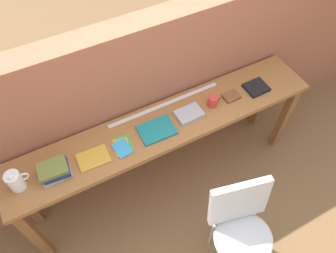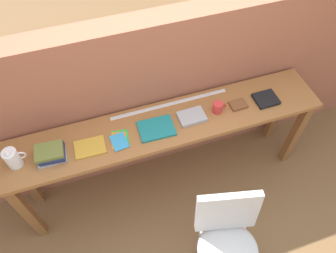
{
  "view_description": "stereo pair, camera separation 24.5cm",
  "coord_description": "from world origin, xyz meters",
  "px_view_note": "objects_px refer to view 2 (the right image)",
  "views": [
    {
      "loc": [
        -0.69,
        -1.05,
        2.86
      ],
      "look_at": [
        0.0,
        0.25,
        0.9
      ],
      "focal_mm": 35.0,
      "sensor_mm": 36.0,
      "label": 1
    },
    {
      "loc": [
        -0.46,
        -1.14,
        2.86
      ],
      "look_at": [
        0.0,
        0.25,
        0.9
      ],
      "focal_mm": 35.0,
      "sensor_mm": 36.0,
      "label": 2
    }
  ],
  "objects_px": {
    "chair_white_moulded": "(227,237)",
    "mug": "(218,107)",
    "book_stack_leftmost": "(51,153)",
    "book_open_centre": "(156,128)",
    "pitcher_white": "(13,158)",
    "magazine_cycling": "(90,147)",
    "leather_journal_brown": "(238,105)",
    "pamphlet_pile_colourful": "(120,140)",
    "book_repair_rightmost": "(266,99)"
  },
  "relations": [
    {
      "from": "pamphlet_pile_colourful",
      "to": "mug",
      "type": "bearing_deg",
      "value": 2.29
    },
    {
      "from": "pitcher_white",
      "to": "mug",
      "type": "height_order",
      "value": "pitcher_white"
    },
    {
      "from": "book_open_centre",
      "to": "mug",
      "type": "bearing_deg",
      "value": 4.15
    },
    {
      "from": "pitcher_white",
      "to": "book_stack_leftmost",
      "type": "bearing_deg",
      "value": -3.91
    },
    {
      "from": "chair_white_moulded",
      "to": "book_stack_leftmost",
      "type": "height_order",
      "value": "book_stack_leftmost"
    },
    {
      "from": "magazine_cycling",
      "to": "pitcher_white",
      "type": "bearing_deg",
      "value": 178.94
    },
    {
      "from": "book_open_centre",
      "to": "mug",
      "type": "xyz_separation_m",
      "value": [
        0.51,
        0.02,
        0.04
      ]
    },
    {
      "from": "book_open_centre",
      "to": "book_repair_rightmost",
      "type": "height_order",
      "value": "book_repair_rightmost"
    },
    {
      "from": "magazine_cycling",
      "to": "leather_journal_brown",
      "type": "height_order",
      "value": "leather_journal_brown"
    },
    {
      "from": "pitcher_white",
      "to": "leather_journal_brown",
      "type": "height_order",
      "value": "pitcher_white"
    },
    {
      "from": "book_open_centre",
      "to": "mug",
      "type": "relative_size",
      "value": 2.41
    },
    {
      "from": "chair_white_moulded",
      "to": "pitcher_white",
      "type": "height_order",
      "value": "pitcher_white"
    },
    {
      "from": "chair_white_moulded",
      "to": "mug",
      "type": "xyz_separation_m",
      "value": [
        0.24,
        0.84,
        0.4
      ]
    },
    {
      "from": "chair_white_moulded",
      "to": "book_stack_leftmost",
      "type": "xyz_separation_m",
      "value": [
        -1.04,
        0.82,
        0.39
      ]
    },
    {
      "from": "pitcher_white",
      "to": "leather_journal_brown",
      "type": "bearing_deg",
      "value": -0.05
    },
    {
      "from": "pamphlet_pile_colourful",
      "to": "leather_journal_brown",
      "type": "xyz_separation_m",
      "value": [
        0.97,
        0.03,
        0.01
      ]
    },
    {
      "from": "magazine_cycling",
      "to": "mug",
      "type": "bearing_deg",
      "value": 3.89
    },
    {
      "from": "book_open_centre",
      "to": "book_repair_rightmost",
      "type": "bearing_deg",
      "value": 1.96
    },
    {
      "from": "pamphlet_pile_colourful",
      "to": "leather_journal_brown",
      "type": "distance_m",
      "value": 0.97
    },
    {
      "from": "book_stack_leftmost",
      "to": "book_open_centre",
      "type": "xyz_separation_m",
      "value": [
        0.77,
        -0.0,
        -0.03
      ]
    },
    {
      "from": "book_repair_rightmost",
      "to": "book_stack_leftmost",
      "type": "bearing_deg",
      "value": 179.34
    },
    {
      "from": "chair_white_moulded",
      "to": "mug",
      "type": "height_order",
      "value": "mug"
    },
    {
      "from": "pamphlet_pile_colourful",
      "to": "book_open_centre",
      "type": "distance_m",
      "value": 0.29
    },
    {
      "from": "book_stack_leftmost",
      "to": "magazine_cycling",
      "type": "relative_size",
      "value": 0.95
    },
    {
      "from": "book_stack_leftmost",
      "to": "book_open_centre",
      "type": "distance_m",
      "value": 0.77
    },
    {
      "from": "book_open_centre",
      "to": "mug",
      "type": "distance_m",
      "value": 0.51
    },
    {
      "from": "pitcher_white",
      "to": "book_open_centre",
      "type": "height_order",
      "value": "pitcher_white"
    },
    {
      "from": "pamphlet_pile_colourful",
      "to": "book_repair_rightmost",
      "type": "distance_m",
      "value": 1.21
    },
    {
      "from": "mug",
      "to": "leather_journal_brown",
      "type": "distance_m",
      "value": 0.18
    },
    {
      "from": "book_repair_rightmost",
      "to": "leather_journal_brown",
      "type": "bearing_deg",
      "value": 175.12
    },
    {
      "from": "mug",
      "to": "book_repair_rightmost",
      "type": "height_order",
      "value": "mug"
    },
    {
      "from": "book_stack_leftmost",
      "to": "book_repair_rightmost",
      "type": "distance_m",
      "value": 1.69
    },
    {
      "from": "book_stack_leftmost",
      "to": "book_open_centre",
      "type": "relative_size",
      "value": 0.79
    },
    {
      "from": "pitcher_white",
      "to": "magazine_cycling",
      "type": "height_order",
      "value": "pitcher_white"
    },
    {
      "from": "magazine_cycling",
      "to": "leather_journal_brown",
      "type": "relative_size",
      "value": 1.68
    },
    {
      "from": "pitcher_white",
      "to": "chair_white_moulded",
      "type": "bearing_deg",
      "value": -33.25
    },
    {
      "from": "book_open_centre",
      "to": "mug",
      "type": "height_order",
      "value": "mug"
    },
    {
      "from": "pitcher_white",
      "to": "book_repair_rightmost",
      "type": "distance_m",
      "value": 1.93
    },
    {
      "from": "book_open_centre",
      "to": "leather_journal_brown",
      "type": "height_order",
      "value": "leather_journal_brown"
    },
    {
      "from": "chair_white_moulded",
      "to": "leather_journal_brown",
      "type": "height_order",
      "value": "leather_journal_brown"
    },
    {
      "from": "mug",
      "to": "pamphlet_pile_colourful",
      "type": "bearing_deg",
      "value": -177.71
    },
    {
      "from": "chair_white_moulded",
      "to": "magazine_cycling",
      "type": "bearing_deg",
      "value": 133.57
    },
    {
      "from": "chair_white_moulded",
      "to": "mug",
      "type": "distance_m",
      "value": 0.96
    },
    {
      "from": "chair_white_moulded",
      "to": "book_stack_leftmost",
      "type": "bearing_deg",
      "value": 141.58
    },
    {
      "from": "pitcher_white",
      "to": "magazine_cycling",
      "type": "bearing_deg",
      "value": -3.27
    },
    {
      "from": "mug",
      "to": "book_stack_leftmost",
      "type": "bearing_deg",
      "value": -179.24
    },
    {
      "from": "book_stack_leftmost",
      "to": "book_repair_rightmost",
      "type": "height_order",
      "value": "book_stack_leftmost"
    },
    {
      "from": "leather_journal_brown",
      "to": "book_repair_rightmost",
      "type": "xyz_separation_m",
      "value": [
        0.24,
        -0.02,
        0.0
      ]
    },
    {
      "from": "pamphlet_pile_colourful",
      "to": "leather_journal_brown",
      "type": "relative_size",
      "value": 1.45
    },
    {
      "from": "book_stack_leftmost",
      "to": "leather_journal_brown",
      "type": "relative_size",
      "value": 1.61
    }
  ]
}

